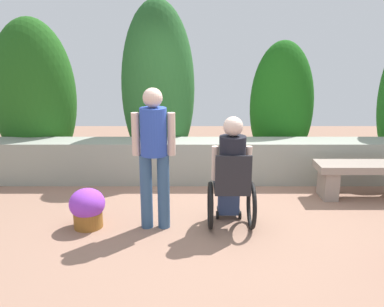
{
  "coord_description": "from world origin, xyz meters",
  "views": [
    {
      "loc": [
        -0.29,
        -4.67,
        2.1
      ],
      "look_at": [
        -0.28,
        -0.03,
        0.85
      ],
      "focal_mm": 38.21,
      "sensor_mm": 36.0,
      "label": 1
    }
  ],
  "objects": [
    {
      "name": "ground_plane",
      "position": [
        0.0,
        0.0,
        0.0
      ],
      "size": [
        11.81,
        11.81,
        0.0
      ],
      "primitive_type": "plane",
      "color": "#926C59"
    },
    {
      "name": "stone_retaining_wall",
      "position": [
        0.0,
        1.47,
        0.33
      ],
      "size": [
        7.25,
        0.53,
        0.65
      ],
      "primitive_type": "cube",
      "color": "gray",
      "rests_on": "ground"
    },
    {
      "name": "hedge_backdrop",
      "position": [
        -0.41,
        2.1,
        1.26
      ],
      "size": [
        7.47,
        0.99,
        2.79
      ],
      "color": "#215919",
      "rests_on": "ground"
    },
    {
      "name": "stone_bench",
      "position": [
        2.13,
        0.75,
        0.33
      ],
      "size": [
        1.38,
        0.44,
        0.5
      ],
      "rotation": [
        0.0,
        0.0,
        0.04
      ],
      "color": "gray",
      "rests_on": "ground"
    },
    {
      "name": "person_in_wheelchair",
      "position": [
        0.16,
        -0.21,
        0.62
      ],
      "size": [
        0.53,
        0.66,
        1.33
      ],
      "rotation": [
        0.0,
        0.0,
        -0.14
      ],
      "color": "black",
      "rests_on": "ground"
    },
    {
      "name": "person_standing_companion",
      "position": [
        -0.72,
        -0.22,
        0.95
      ],
      "size": [
        0.49,
        0.3,
        1.64
      ],
      "rotation": [
        0.0,
        0.0,
        -0.18
      ],
      "color": "#345378",
      "rests_on": "ground"
    },
    {
      "name": "flower_pot_purple_near",
      "position": [
        -1.52,
        -0.22,
        0.24
      ],
      "size": [
        0.42,
        0.42,
        0.48
      ],
      "color": "brown",
      "rests_on": "ground"
    }
  ]
}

